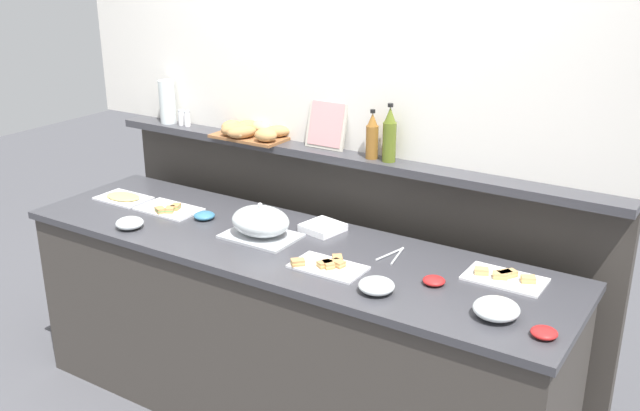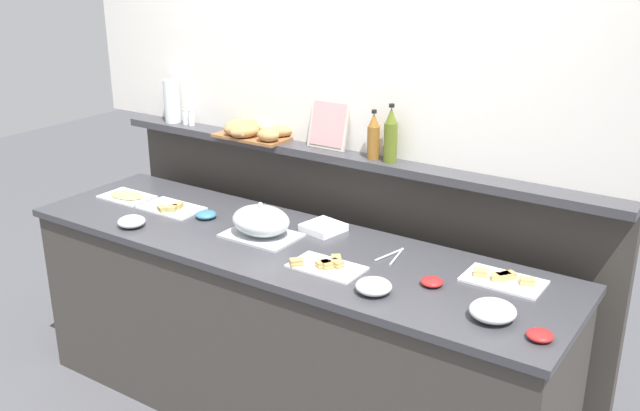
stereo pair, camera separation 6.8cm
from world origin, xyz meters
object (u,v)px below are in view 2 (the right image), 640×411
(glass_bowl_medium, at_px, (493,312))
(salt_shaker, at_px, (185,117))
(glass_bowl_large, at_px, (374,287))
(water_carafe, at_px, (172,101))
(vinegar_bottle_amber, at_px, (374,137))
(framed_picture, at_px, (329,124))
(pepper_shaker, at_px, (191,118))
(sandwich_platter_side, at_px, (326,266))
(serving_tongs, at_px, (393,255))
(sandwich_platter_front, at_px, (171,208))
(condiment_bowl_teal, at_px, (540,335))
(serving_cloche, at_px, (261,222))
(condiment_bowl_red, at_px, (206,215))
(condiment_bowl_cream, at_px, (432,282))
(sandwich_platter_rear, at_px, (504,279))
(glass_bowl_small, at_px, (132,222))
(bread_basket, at_px, (252,131))
(olive_oil_bottle, at_px, (391,136))
(cold_cuts_platter, at_px, (127,196))
(napkin_stack, at_px, (323,227))

(glass_bowl_medium, distance_m, salt_shaker, 2.19)
(glass_bowl_large, height_order, water_carafe, water_carafe)
(vinegar_bottle_amber, relative_size, framed_picture, 0.97)
(salt_shaker, bearing_deg, pepper_shaker, 0.00)
(sandwich_platter_side, distance_m, serving_tongs, 0.32)
(sandwich_platter_front, relative_size, pepper_shaker, 3.68)
(condiment_bowl_teal, xyz_separation_m, serving_tongs, (-0.75, 0.33, -0.01))
(sandwich_platter_front, height_order, glass_bowl_medium, glass_bowl_medium)
(serving_cloche, height_order, condiment_bowl_red, serving_cloche)
(condiment_bowl_teal, relative_size, condiment_bowl_cream, 1.04)
(sandwich_platter_rear, xyz_separation_m, salt_shaker, (-2.00, 0.30, 0.35))
(sandwich_platter_rear, height_order, glass_bowl_small, glass_bowl_small)
(sandwich_platter_front, bearing_deg, framed_picture, 36.48)
(sandwich_platter_rear, height_order, vinegar_bottle_amber, vinegar_bottle_amber)
(serving_cloche, bearing_deg, condiment_bowl_teal, -8.07)
(bread_basket, distance_m, water_carafe, 0.60)
(sandwich_platter_side, distance_m, glass_bowl_large, 0.29)
(olive_oil_bottle, distance_m, water_carafe, 1.41)
(condiment_bowl_red, relative_size, vinegar_bottle_amber, 0.44)
(vinegar_bottle_amber, height_order, bread_basket, vinegar_bottle_amber)
(sandwich_platter_front, relative_size, serving_cloche, 0.94)
(cold_cuts_platter, relative_size, olive_oil_bottle, 1.00)
(sandwich_platter_front, bearing_deg, olive_oil_bottle, 22.98)
(glass_bowl_small, relative_size, vinegar_bottle_amber, 0.56)
(cold_cuts_platter, distance_m, condiment_bowl_cream, 1.81)
(vinegar_bottle_amber, distance_m, pepper_shaker, 1.18)
(glass_bowl_small, distance_m, condiment_bowl_red, 0.36)
(olive_oil_bottle, bearing_deg, glass_bowl_small, -145.00)
(sandwich_platter_front, relative_size, serving_tongs, 1.73)
(serving_tongs, bearing_deg, salt_shaker, 167.90)
(condiment_bowl_cream, distance_m, serving_tongs, 0.31)
(salt_shaker, bearing_deg, framed_picture, 2.35)
(sandwich_platter_side, bearing_deg, sandwich_platter_rear, 23.47)
(sandwich_platter_rear, distance_m, bread_basket, 1.56)
(vinegar_bottle_amber, xyz_separation_m, pepper_shaker, (-1.17, 0.00, -0.06))
(glass_bowl_large, bearing_deg, olive_oil_bottle, 114.44)
(glass_bowl_medium, relative_size, bread_basket, 0.41)
(sandwich_platter_side, xyz_separation_m, condiment_bowl_teal, (0.93, -0.07, 0.01))
(serving_cloche, relative_size, serving_tongs, 1.84)
(serving_cloche, distance_m, glass_bowl_large, 0.75)
(glass_bowl_medium, relative_size, glass_bowl_small, 1.29)
(pepper_shaker, bearing_deg, framed_picture, 2.46)
(glass_bowl_medium, xyz_separation_m, napkin_stack, (-0.98, 0.37, -0.01))
(glass_bowl_large, relative_size, water_carafe, 0.59)
(glass_bowl_medium, height_order, glass_bowl_small, glass_bowl_medium)
(glass_bowl_large, height_order, olive_oil_bottle, olive_oil_bottle)
(water_carafe, bearing_deg, bread_basket, -2.40)
(napkin_stack, relative_size, water_carafe, 0.70)
(sandwich_platter_rear, height_order, condiment_bowl_red, same)
(napkin_stack, xyz_separation_m, framed_picture, (-0.16, 0.28, 0.42))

